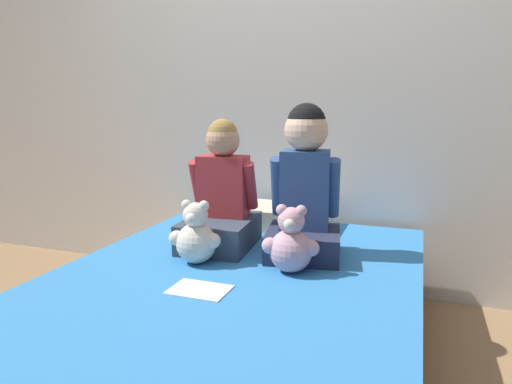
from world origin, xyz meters
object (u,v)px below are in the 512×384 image
(bed, at_px, (231,326))
(teddy_bear_held_by_right_child, at_px, (291,244))
(child_on_left, at_px, (222,199))
(pillow_at_headboard, at_px, (287,217))
(teddy_bear_held_by_left_child, at_px, (196,237))
(sign_card, at_px, (200,290))
(child_on_right, at_px, (305,188))

(bed, bearing_deg, teddy_bear_held_by_right_child, 34.07)
(bed, height_order, child_on_left, child_on_left)
(pillow_at_headboard, bearing_deg, child_on_left, -115.82)
(bed, relative_size, teddy_bear_held_by_left_child, 7.29)
(teddy_bear_held_by_left_child, bearing_deg, sign_card, -66.56)
(teddy_bear_held_by_left_child, xyz_separation_m, teddy_bear_held_by_right_child, (0.40, 0.03, 0.00))
(child_on_right, bearing_deg, sign_card, -125.12)
(bed, xyz_separation_m, sign_card, (-0.05, -0.15, 0.21))
(child_on_left, height_order, child_on_right, child_on_right)
(bed, distance_m, teddy_bear_held_by_right_child, 0.40)
(child_on_left, xyz_separation_m, child_on_right, (0.39, 0.00, 0.07))
(bed, distance_m, sign_card, 0.26)
(child_on_right, distance_m, teddy_bear_held_by_left_child, 0.51)
(teddy_bear_held_by_right_child, bearing_deg, bed, -153.91)
(bed, xyz_separation_m, teddy_bear_held_by_left_child, (-0.20, 0.10, 0.32))
(teddy_bear_held_by_left_child, distance_m, sign_card, 0.31)
(child_on_right, bearing_deg, bed, -127.54)
(sign_card, bearing_deg, child_on_left, 105.61)
(child_on_left, relative_size, child_on_right, 0.89)
(child_on_left, distance_m, child_on_right, 0.40)
(pillow_at_headboard, distance_m, sign_card, 0.94)
(child_on_left, xyz_separation_m, teddy_bear_held_by_right_child, (0.40, -0.24, -0.11))
(bed, height_order, child_on_right, child_on_right)
(child_on_left, height_order, sign_card, child_on_left)
(sign_card, bearing_deg, child_on_right, 64.88)
(pillow_at_headboard, relative_size, sign_card, 2.10)
(teddy_bear_held_by_left_child, height_order, pillow_at_headboard, teddy_bear_held_by_left_child)
(teddy_bear_held_by_left_child, relative_size, sign_card, 1.27)
(teddy_bear_held_by_left_child, xyz_separation_m, sign_card, (0.14, -0.26, -0.11))
(child_on_right, relative_size, sign_card, 3.13)
(child_on_left, bearing_deg, child_on_right, -4.47)
(child_on_left, bearing_deg, bed, -66.67)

